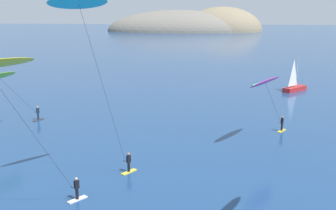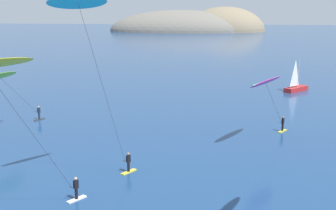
{
  "view_description": "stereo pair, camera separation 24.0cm",
  "coord_description": "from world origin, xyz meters",
  "px_view_note": "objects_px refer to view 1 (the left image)",
  "views": [
    {
      "loc": [
        0.85,
        -14.5,
        13.39
      ],
      "look_at": [
        -2.81,
        20.87,
        4.98
      ],
      "focal_mm": 45.0,
      "sensor_mm": 36.0,
      "label": 1
    },
    {
      "loc": [
        1.09,
        -14.48,
        13.39
      ],
      "look_at": [
        -2.81,
        20.87,
        4.98
      ],
      "focal_mm": 45.0,
      "sensor_mm": 36.0,
      "label": 2
    }
  ],
  "objects_px": {
    "kitesurfer_magenta": "(267,85)",
    "kitesurfer_lime": "(2,80)",
    "kitesurfer_cyan": "(84,19)",
    "sailboat_near": "(296,87)"
  },
  "relations": [
    {
      "from": "sailboat_near",
      "to": "kitesurfer_lime",
      "type": "relative_size",
      "value": 0.69
    },
    {
      "from": "sailboat_near",
      "to": "kitesurfer_cyan",
      "type": "bearing_deg",
      "value": -119.88
    },
    {
      "from": "sailboat_near",
      "to": "kitesurfer_cyan",
      "type": "xyz_separation_m",
      "value": [
        -22.6,
        -39.32,
        11.85
      ]
    },
    {
      "from": "kitesurfer_lime",
      "to": "kitesurfer_cyan",
      "type": "relative_size",
      "value": 0.58
    },
    {
      "from": "kitesurfer_lime",
      "to": "kitesurfer_magenta",
      "type": "bearing_deg",
      "value": -2.36
    },
    {
      "from": "sailboat_near",
      "to": "kitesurfer_magenta",
      "type": "height_order",
      "value": "kitesurfer_magenta"
    },
    {
      "from": "kitesurfer_magenta",
      "to": "kitesurfer_lime",
      "type": "bearing_deg",
      "value": 177.64
    },
    {
      "from": "sailboat_near",
      "to": "kitesurfer_magenta",
      "type": "distance_m",
      "value": 29.03
    },
    {
      "from": "kitesurfer_cyan",
      "to": "kitesurfer_magenta",
      "type": "bearing_deg",
      "value": 39.84
    },
    {
      "from": "sailboat_near",
      "to": "kitesurfer_magenta",
      "type": "xyz_separation_m",
      "value": [
        -8.24,
        -27.35,
        5.22
      ]
    }
  ]
}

